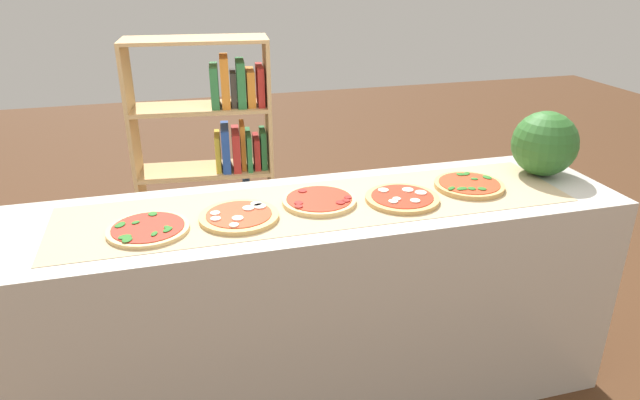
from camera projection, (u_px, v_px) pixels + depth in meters
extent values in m
plane|color=#4C2D19|center=(320.00, 389.00, 2.59)|extent=(12.00, 12.00, 0.00)
cube|color=beige|center=(320.00, 304.00, 2.41)|extent=(2.44, 0.64, 0.92)
cube|color=tan|center=(320.00, 204.00, 2.23)|extent=(2.00, 0.47, 0.00)
cylinder|color=#E5C17F|center=(148.00, 229.00, 2.01)|extent=(0.29, 0.29, 0.01)
cylinder|color=#AD2314|center=(148.00, 227.00, 2.01)|extent=(0.25, 0.25, 0.00)
ellipsoid|color=#286B23|center=(127.00, 239.00, 1.91)|extent=(0.05, 0.05, 0.00)
ellipsoid|color=#286B23|center=(167.00, 227.00, 2.00)|extent=(0.03, 0.04, 0.00)
ellipsoid|color=#286B23|center=(153.00, 214.00, 2.10)|extent=(0.04, 0.04, 0.00)
ellipsoid|color=#286B23|center=(121.00, 224.00, 2.02)|extent=(0.04, 0.05, 0.00)
ellipsoid|color=#286B23|center=(119.00, 226.00, 2.01)|extent=(0.04, 0.04, 0.00)
ellipsoid|color=#286B23|center=(125.00, 237.00, 1.93)|extent=(0.05, 0.05, 0.00)
ellipsoid|color=#286B23|center=(136.00, 222.00, 2.03)|extent=(0.04, 0.04, 0.00)
ellipsoid|color=#286B23|center=(154.00, 234.00, 1.95)|extent=(0.03, 0.04, 0.00)
ellipsoid|color=#286B23|center=(168.00, 229.00, 1.98)|extent=(0.05, 0.05, 0.00)
cylinder|color=#DBB26B|center=(239.00, 217.00, 2.10)|extent=(0.30, 0.30, 0.02)
cylinder|color=red|center=(239.00, 214.00, 2.10)|extent=(0.24, 0.24, 0.00)
cylinder|color=#EFE5CC|center=(256.00, 204.00, 2.17)|extent=(0.04, 0.04, 0.00)
cylinder|color=#EFE5CC|center=(215.00, 213.00, 2.10)|extent=(0.04, 0.04, 0.00)
cylinder|color=#EFE5CC|center=(216.00, 219.00, 2.05)|extent=(0.04, 0.04, 0.00)
cylinder|color=#EFE5CC|center=(260.00, 206.00, 2.15)|extent=(0.05, 0.05, 0.00)
cylinder|color=#EFE5CC|center=(248.00, 208.00, 2.14)|extent=(0.04, 0.04, 0.00)
cylinder|color=#EFE5CC|center=(238.00, 218.00, 2.06)|extent=(0.04, 0.04, 0.00)
cylinder|color=#EFE5CC|center=(234.00, 225.00, 2.01)|extent=(0.03, 0.03, 0.00)
cylinder|color=#E5C17F|center=(319.00, 201.00, 2.24)|extent=(0.29, 0.29, 0.02)
cylinder|color=red|center=(319.00, 198.00, 2.23)|extent=(0.26, 0.26, 0.00)
cylinder|color=maroon|center=(346.00, 201.00, 2.20)|extent=(0.03, 0.03, 0.00)
cylinder|color=maroon|center=(299.00, 206.00, 2.15)|extent=(0.03, 0.03, 0.00)
cylinder|color=maroon|center=(348.00, 197.00, 2.23)|extent=(0.03, 0.03, 0.00)
cylinder|color=maroon|center=(340.00, 202.00, 2.19)|extent=(0.04, 0.04, 0.00)
cylinder|color=maroon|center=(302.00, 191.00, 2.29)|extent=(0.03, 0.03, 0.00)
cylinder|color=maroon|center=(299.00, 203.00, 2.18)|extent=(0.03, 0.03, 0.00)
cylinder|color=tan|center=(402.00, 199.00, 2.26)|extent=(0.29, 0.29, 0.02)
cylinder|color=red|center=(402.00, 196.00, 2.25)|extent=(0.25, 0.25, 0.00)
cylinder|color=#EFE5CC|center=(383.00, 190.00, 2.30)|extent=(0.04, 0.04, 0.00)
cylinder|color=#EFE5CC|center=(415.00, 201.00, 2.20)|extent=(0.04, 0.04, 0.00)
cylinder|color=#EFE5CC|center=(393.00, 201.00, 2.20)|extent=(0.04, 0.04, 0.00)
cylinder|color=#EFE5CC|center=(408.00, 190.00, 2.30)|extent=(0.05, 0.05, 0.00)
cylinder|color=#EFE5CC|center=(421.00, 193.00, 2.28)|extent=(0.05, 0.05, 0.00)
cylinder|color=#EFE5CC|center=(397.00, 199.00, 2.22)|extent=(0.03, 0.03, 0.00)
cylinder|color=tan|center=(469.00, 186.00, 2.38)|extent=(0.29, 0.29, 0.02)
cylinder|color=red|center=(469.00, 183.00, 2.38)|extent=(0.25, 0.25, 0.00)
ellipsoid|color=#286B23|center=(482.00, 189.00, 2.31)|extent=(0.05, 0.05, 0.00)
ellipsoid|color=#286B23|center=(472.00, 188.00, 2.31)|extent=(0.04, 0.04, 0.00)
ellipsoid|color=#286B23|center=(463.00, 188.00, 2.31)|extent=(0.04, 0.04, 0.00)
ellipsoid|color=#286B23|center=(462.00, 188.00, 2.31)|extent=(0.05, 0.04, 0.00)
ellipsoid|color=#286B23|center=(487.00, 177.00, 2.43)|extent=(0.04, 0.05, 0.00)
ellipsoid|color=#286B23|center=(466.00, 174.00, 2.47)|extent=(0.05, 0.05, 0.00)
ellipsoid|color=#286B23|center=(451.00, 188.00, 2.32)|extent=(0.05, 0.05, 0.00)
ellipsoid|color=#286B23|center=(460.00, 174.00, 2.46)|extent=(0.05, 0.05, 0.00)
ellipsoid|color=#286B23|center=(474.00, 179.00, 2.41)|extent=(0.04, 0.03, 0.00)
sphere|color=#2D6628|center=(545.00, 144.00, 2.49)|extent=(0.28, 0.28, 0.28)
cube|color=tan|center=(270.00, 167.00, 3.23)|extent=(0.05, 0.29, 1.43)
cube|color=tan|center=(139.00, 174.00, 3.12)|extent=(0.05, 0.29, 1.43)
cube|color=tan|center=(215.00, 280.00, 3.46)|extent=(0.73, 0.36, 0.02)
cube|color=#B22823|center=(268.00, 258.00, 3.46)|extent=(0.05, 0.20, 0.21)
cube|color=#47423D|center=(261.00, 263.00, 3.46)|extent=(0.07, 0.24, 0.16)
cube|color=silver|center=(252.00, 263.00, 3.45)|extent=(0.05, 0.23, 0.17)
cube|color=orange|center=(245.00, 262.00, 3.44)|extent=(0.06, 0.24, 0.19)
cube|color=#753384|center=(237.00, 258.00, 3.42)|extent=(0.05, 0.24, 0.25)
cube|color=#47423D|center=(231.00, 265.00, 3.43)|extent=(0.06, 0.22, 0.16)
cube|color=#2D753D|center=(223.00, 260.00, 3.41)|extent=(0.06, 0.19, 0.24)
cube|color=tan|center=(210.00, 227.00, 3.32)|extent=(0.73, 0.36, 0.02)
cube|color=gold|center=(265.00, 206.00, 3.32)|extent=(0.06, 0.21, 0.20)
cube|color=#234799|center=(256.00, 206.00, 3.31)|extent=(0.06, 0.18, 0.22)
cube|color=#234799|center=(248.00, 203.00, 3.30)|extent=(0.06, 0.24, 0.26)
cube|color=#B22823|center=(239.00, 211.00, 3.31)|extent=(0.06, 0.18, 0.16)
cube|color=gold|center=(231.00, 209.00, 3.29)|extent=(0.05, 0.17, 0.20)
cube|color=tan|center=(206.00, 170.00, 3.18)|extent=(0.73, 0.36, 0.02)
cube|color=#2D753D|center=(263.00, 148.00, 3.18)|extent=(0.05, 0.17, 0.21)
cube|color=#B22823|center=(256.00, 151.00, 3.18)|extent=(0.05, 0.19, 0.17)
cube|color=#2D753D|center=(249.00, 150.00, 3.17)|extent=(0.05, 0.23, 0.20)
cube|color=orange|center=(243.00, 145.00, 3.15)|extent=(0.04, 0.17, 0.25)
cube|color=#B22823|center=(236.00, 149.00, 3.16)|extent=(0.06, 0.24, 0.21)
cube|color=#234799|center=(226.00, 147.00, 3.14)|extent=(0.07, 0.24, 0.24)
cube|color=gold|center=(218.00, 151.00, 3.14)|extent=(0.05, 0.19, 0.20)
cube|color=tan|center=(200.00, 108.00, 3.04)|extent=(0.73, 0.36, 0.02)
cube|color=#B22823|center=(260.00, 85.00, 3.04)|extent=(0.06, 0.21, 0.21)
cube|color=orange|center=(251.00, 87.00, 3.04)|extent=(0.06, 0.20, 0.19)
cube|color=#2D753D|center=(241.00, 83.00, 3.02)|extent=(0.07, 0.23, 0.24)
cube|color=#47423D|center=(233.00, 88.00, 3.02)|extent=(0.05, 0.17, 0.18)
cube|color=orange|center=(225.00, 81.00, 3.00)|extent=(0.07, 0.22, 0.26)
cube|color=#2D753D|center=(215.00, 86.00, 3.00)|extent=(0.06, 0.22, 0.22)
cube|color=tan|center=(194.00, 40.00, 2.90)|extent=(0.73, 0.36, 0.02)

